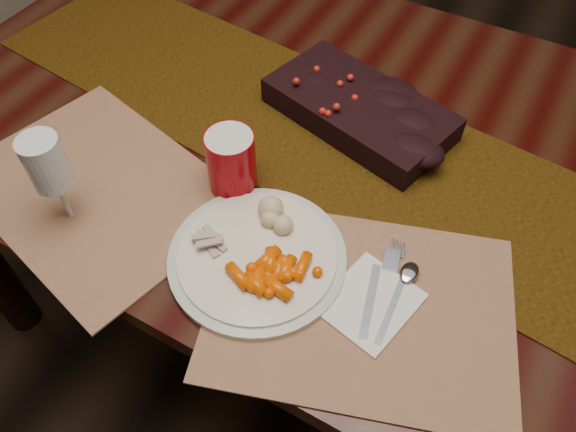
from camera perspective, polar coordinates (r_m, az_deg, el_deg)
The scene contains 15 objects.
floor at distance 1.68m, azimuth 4.97°, elevation -11.24°, with size 5.00×5.00×0.00m, color black.
dining_table at distance 1.36m, azimuth 6.05°, elevation -4.01°, with size 1.80×1.00×0.75m, color black.
table_runner at distance 1.04m, azimuth 9.41°, elevation 5.46°, with size 1.75×0.36×0.00m, color black.
centerpiece at distance 1.09m, azimuth 7.29°, elevation 11.04°, with size 0.35×0.18×0.07m, color black, non-canonical shape.
placemat_main at distance 0.86m, azimuth 7.44°, elevation -9.09°, with size 0.45×0.33×0.00m, color brown.
placemat_second at distance 1.04m, azimuth -18.82°, elevation 2.60°, with size 0.46×0.34×0.00m, color brown.
dinner_plate at distance 0.89m, azimuth -3.15°, elevation -4.16°, with size 0.28×0.28×0.02m, color beige.
baby_carrots at distance 0.85m, azimuth -1.57°, elevation -5.67°, with size 0.10×0.08×0.02m, color #E14E00, non-canonical shape.
mashed_potatoes at distance 0.90m, azimuth -1.61°, elevation 0.25°, with size 0.08×0.07×0.04m, color tan, non-canonical shape.
turkey_shreds at distance 0.89m, azimuth -7.83°, elevation -2.52°, with size 0.07×0.06×0.02m, color tan, non-canonical shape.
napkin at distance 0.86m, azimuth 8.34°, elevation -8.66°, with size 0.12×0.14×0.00m, color silver.
fork at distance 0.86m, azimuth 8.89°, elevation -7.36°, with size 0.02×0.16×0.00m, color #A9A9B8, non-canonical shape.
spoon at distance 0.86m, azimuth 10.93°, elevation -8.28°, with size 0.03×0.14×0.00m, color silver, non-canonical shape.
red_cup at distance 0.95m, azimuth -5.77°, elevation 5.45°, with size 0.08×0.08×0.11m, color #9E000B.
wine_glass at distance 0.95m, azimuth -22.58°, elevation 3.26°, with size 0.06×0.06×0.18m, color silver, non-canonical shape.
Camera 1 is at (0.25, -0.74, 1.49)m, focal length 35.00 mm.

